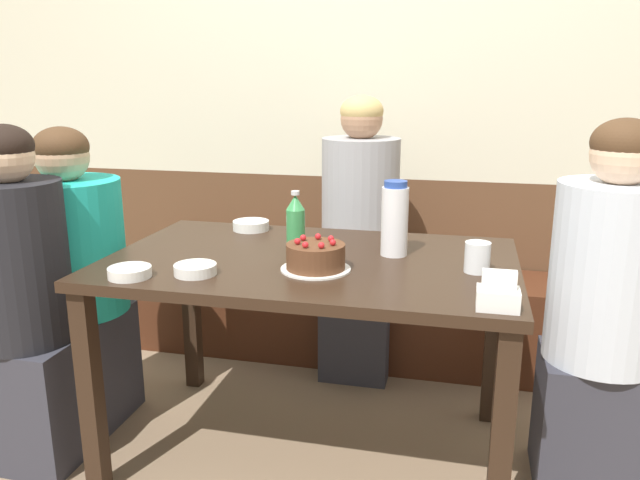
{
  "coord_description": "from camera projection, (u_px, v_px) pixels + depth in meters",
  "views": [
    {
      "loc": [
        0.5,
        -1.95,
        1.32
      ],
      "look_at": [
        0.02,
        0.05,
        0.78
      ],
      "focal_mm": 35.0,
      "sensor_mm": 36.0,
      "label": 1
    }
  ],
  "objects": [
    {
      "name": "back_wall",
      "position": [
        365.0,
        92.0,
        2.95
      ],
      "size": [
        4.8,
        0.04,
        2.5
      ],
      "color": "brown",
      "rests_on": "ground_plane"
    },
    {
      "name": "bowl_soup_white",
      "position": [
        251.0,
        225.0,
        2.47
      ],
      "size": [
        0.14,
        0.14,
        0.04
      ],
      "color": "white",
      "rests_on": "dining_table"
    },
    {
      "name": "bench_seat",
      "position": [
        354.0,
        313.0,
        3.0
      ],
      "size": [
        2.13,
        0.38,
        0.43
      ],
      "color": "#472314",
      "rests_on": "ground_plane"
    },
    {
      "name": "napkin_holder",
      "position": [
        498.0,
        295.0,
        1.62
      ],
      "size": [
        0.11,
        0.08,
        0.11
      ],
      "color": "white",
      "rests_on": "dining_table"
    },
    {
      "name": "bowl_side_dish",
      "position": [
        130.0,
        272.0,
        1.88
      ],
      "size": [
        0.13,
        0.13,
        0.03
      ],
      "color": "white",
      "rests_on": "dining_table"
    },
    {
      "name": "bowl_rice_small",
      "position": [
        195.0,
        269.0,
        1.91
      ],
      "size": [
        0.13,
        0.13,
        0.03
      ],
      "color": "white",
      "rests_on": "dining_table"
    },
    {
      "name": "glass_water_tall",
      "position": [
        477.0,
        257.0,
        1.93
      ],
      "size": [
        0.08,
        0.08,
        0.1
      ],
      "color": "silver",
      "rests_on": "dining_table"
    },
    {
      "name": "person_dark_striped",
      "position": [
        604.0,
        318.0,
        1.95
      ],
      "size": [
        0.35,
        0.35,
        1.21
      ],
      "rotation": [
        0.0,
        0.0,
        3.14
      ],
      "color": "#33333D",
      "rests_on": "ground_plane"
    },
    {
      "name": "person_teal_shirt",
      "position": [
        24.0,
        310.0,
        2.11
      ],
      "size": [
        0.34,
        0.32,
        1.18
      ],
      "color": "#33333D",
      "rests_on": "ground_plane"
    },
    {
      "name": "ground_plane",
      "position": [
        312.0,
        450.0,
        2.28
      ],
      "size": [
        12.0,
        12.0,
        0.0
      ],
      "primitive_type": "plane",
      "color": "#846B51"
    },
    {
      "name": "person_pale_blue_shirt",
      "position": [
        75.0,
        279.0,
        2.37
      ],
      "size": [
        0.39,
        0.39,
        1.15
      ],
      "color": "#33333D",
      "rests_on": "ground_plane"
    },
    {
      "name": "person_grey_tee",
      "position": [
        360.0,
        245.0,
        2.76
      ],
      "size": [
        0.34,
        0.34,
        1.25
      ],
      "rotation": [
        0.0,
        0.0,
        -1.57
      ],
      "color": "#33333D",
      "rests_on": "ground_plane"
    },
    {
      "name": "water_pitcher",
      "position": [
        395.0,
        219.0,
        2.1
      ],
      "size": [
        0.09,
        0.09,
        0.25
      ],
      "color": "white",
      "rests_on": "dining_table"
    },
    {
      "name": "dining_table",
      "position": [
        311.0,
        283.0,
        2.11
      ],
      "size": [
        1.36,
        0.85,
        0.73
      ],
      "color": "black",
      "rests_on": "ground_plane"
    },
    {
      "name": "soju_bottle",
      "position": [
        296.0,
        221.0,
        2.2
      ],
      "size": [
        0.07,
        0.07,
        0.2
      ],
      "color": "#388E4C",
      "rests_on": "dining_table"
    },
    {
      "name": "birthday_cake",
      "position": [
        316.0,
        257.0,
        1.95
      ],
      "size": [
        0.22,
        0.22,
        0.1
      ],
      "color": "white",
      "rests_on": "dining_table"
    }
  ]
}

